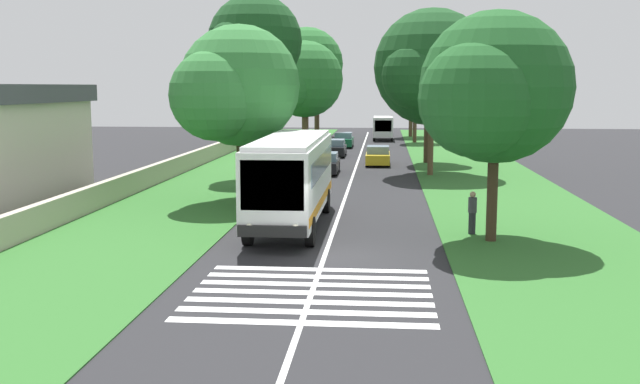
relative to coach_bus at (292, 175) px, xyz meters
name	(u,v)px	position (x,y,z in m)	size (l,w,h in m)	color
ground	(325,255)	(-5.33, -1.80, -2.15)	(160.00, 160.00, 0.00)	#262628
grass_verge_left	(199,191)	(9.67, 6.40, -2.13)	(120.00, 8.00, 0.04)	#2D6628
grass_verge_right	(499,195)	(9.67, -10.00, -2.13)	(120.00, 8.00, 0.04)	#2D6628
centre_line	(347,193)	(9.67, -1.80, -2.14)	(110.00, 0.16, 0.01)	silver
coach_bus	(292,175)	(0.00, 0.00, 0.00)	(11.16, 2.62, 3.73)	white
zebra_crossing	(312,293)	(-10.06, -1.80, -2.14)	(5.85, 6.80, 0.01)	silver
trailing_car_0	(325,164)	(18.91, 0.10, -1.48)	(4.30, 1.78, 1.43)	black
trailing_car_1	(378,156)	(24.71, -3.37, -1.48)	(4.30, 1.78, 1.43)	gold
trailing_car_2	(335,148)	(31.35, 0.28, -1.48)	(4.30, 1.78, 1.43)	black
trailing_car_3	(344,140)	(40.76, 0.06, -1.48)	(4.30, 1.78, 1.43)	#145933
trailing_minibus_0	(383,126)	(50.79, -3.72, -0.60)	(6.00, 2.14, 2.53)	silver
roadside_tree_left_0	(253,44)	(16.05, 4.40, 6.27)	(6.69, 5.87, 11.46)	#3D2D1E
roadside_tree_left_1	(303,81)	(38.38, 3.70, 4.12)	(8.51, 7.04, 9.94)	brown
roadside_tree_left_2	(305,66)	(45.07, 4.25, 5.74)	(8.47, 7.37, 11.70)	#4C3826
roadside_tree_left_3	(235,89)	(6.12, 3.56, 3.51)	(7.48, 6.10, 8.81)	#3D2D1E
roadside_tree_left_4	(316,65)	(57.01, 4.19, 6.14)	(5.84, 5.17, 11.00)	#3D2D1E
roadside_tree_right_0	(430,70)	(18.65, -6.72, 4.71)	(8.73, 7.54, 10.76)	brown
roadside_tree_right_1	(410,69)	(56.38, -6.71, 5.69)	(6.85, 5.57, 10.73)	#4C3826
roadside_tree_right_2	(414,73)	(47.22, -6.84, 4.99)	(5.51, 4.52, 9.50)	#4C3826
roadside_tree_right_3	(427,66)	(26.61, -7.00, 5.21)	(5.86, 4.72, 9.87)	#3D2D1E
roadside_tree_right_4	(490,92)	(-2.65, -7.65, 3.46)	(6.78, 5.70, 8.54)	#3D2D1E
utility_pole	(262,120)	(10.37, 2.93, 1.79)	(0.24, 1.40, 7.52)	#473828
roadside_wall	(165,170)	(14.67, 9.80, -1.52)	(70.00, 0.40, 1.17)	#B2A893
pedestrian	(472,212)	(-1.26, -7.29, -1.24)	(0.34, 0.34, 1.69)	#26262D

